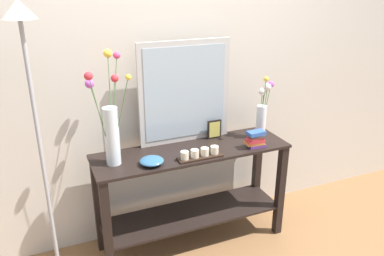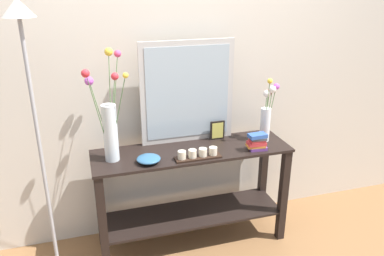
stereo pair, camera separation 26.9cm
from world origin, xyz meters
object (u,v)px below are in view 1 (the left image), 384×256
at_px(decorative_bowl, 152,161).
at_px(vase_right, 262,112).
at_px(book_stack, 256,139).
at_px(console_table, 192,185).
at_px(mirror_leaning, 185,93).
at_px(candle_tray, 200,154).
at_px(picture_frame_small, 214,129).
at_px(floor_lamp, 34,110).
at_px(tall_vase_left, 111,125).

bearing_deg(decorative_bowl, vase_right, 7.83).
bearing_deg(book_stack, console_table, 163.11).
distance_m(mirror_leaning, candle_tray, 0.47).
height_order(picture_frame_small, floor_lamp, floor_lamp).
bearing_deg(mirror_leaning, book_stack, -36.49).
height_order(mirror_leaning, candle_tray, mirror_leaning).
relative_size(console_table, floor_lamp, 0.78).
bearing_deg(floor_lamp, vase_right, 3.46).
bearing_deg(vase_right, floor_lamp, -176.54).
distance_m(candle_tray, picture_frame_small, 0.37).
bearing_deg(vase_right, decorative_bowl, -172.17).
bearing_deg(picture_frame_small, floor_lamp, -170.18).
height_order(candle_tray, floor_lamp, floor_lamp).
distance_m(tall_vase_left, candle_tray, 0.62).
bearing_deg(floor_lamp, decorative_bowl, -2.67).
xyz_separation_m(tall_vase_left, vase_right, (1.14, 0.01, -0.06)).
height_order(decorative_bowl, book_stack, book_stack).
distance_m(console_table, book_stack, 0.58).
xyz_separation_m(candle_tray, floor_lamp, (-0.99, 0.06, 0.43)).
relative_size(book_stack, floor_lamp, 0.08).
height_order(vase_right, book_stack, vase_right).
relative_size(candle_tray, picture_frame_small, 2.20).
height_order(candle_tray, picture_frame_small, picture_frame_small).
xyz_separation_m(tall_vase_left, decorative_bowl, (0.23, -0.12, -0.24)).
xyz_separation_m(picture_frame_small, book_stack, (0.20, -0.27, -0.01)).
height_order(book_stack, floor_lamp, floor_lamp).
relative_size(candle_tray, floor_lamp, 0.17).
xyz_separation_m(console_table, vase_right, (0.58, 0.01, 0.49)).
bearing_deg(floor_lamp, mirror_leaning, 14.36).
relative_size(console_table, picture_frame_small, 9.80).
bearing_deg(floor_lamp, book_stack, -2.11).
bearing_deg(tall_vase_left, candle_tray, -14.92).
xyz_separation_m(vase_right, decorative_bowl, (-0.91, -0.13, -0.18)).
bearing_deg(decorative_bowl, book_stack, -1.63).
bearing_deg(mirror_leaning, tall_vase_left, -163.55).
bearing_deg(decorative_bowl, picture_frame_small, 23.05).
height_order(vase_right, floor_lamp, floor_lamp).
relative_size(console_table, vase_right, 2.87).
xyz_separation_m(mirror_leaning, tall_vase_left, (-0.58, -0.17, -0.11)).
height_order(tall_vase_left, vase_right, tall_vase_left).
bearing_deg(tall_vase_left, book_stack, -8.00).
bearing_deg(mirror_leaning, picture_frame_small, -11.86).
relative_size(mirror_leaning, tall_vase_left, 1.03).
bearing_deg(candle_tray, console_table, 89.01).
distance_m(picture_frame_small, decorative_bowl, 0.62).
xyz_separation_m(candle_tray, book_stack, (0.44, 0.01, 0.03)).
bearing_deg(console_table, decorative_bowl, -161.45).
bearing_deg(candle_tray, mirror_leaning, 86.01).
xyz_separation_m(console_table, picture_frame_small, (0.24, 0.13, 0.36)).
bearing_deg(mirror_leaning, floor_lamp, -165.64).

